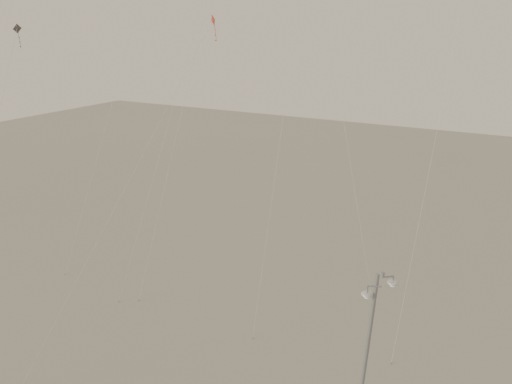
% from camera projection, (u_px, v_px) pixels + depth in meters
% --- Properties ---
extents(ground, '(160.00, 160.00, 0.00)m').
position_uv_depth(ground, '(182.00, 379.00, 28.24)').
color(ground, gray).
rests_on(ground, ground).
extents(street_lamp, '(1.45, 1.07, 9.08)m').
position_uv_depth(street_lamp, '(368.00, 354.00, 22.66)').
color(street_lamp, '#929499').
rests_on(street_lamp, ground).
extents(kite_3, '(4.58, 13.99, 19.61)m').
position_uv_depth(kite_3, '(164.00, 115.00, 29.77)').
color(kite_3, maroon).
rests_on(kite_3, ground).
extents(kite_4, '(0.69, 10.00, 24.96)m').
position_uv_depth(kite_4, '(458.00, 22.00, 29.36)').
color(kite_4, '#282421').
rests_on(kite_4, ground).
extents(kite_6, '(1.21, 7.70, 19.09)m').
position_uv_depth(kite_6, '(3.00, 98.00, 35.77)').
color(kite_6, '#282421').
rests_on(kite_6, ground).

